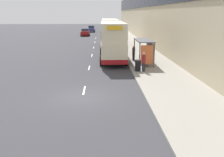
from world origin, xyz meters
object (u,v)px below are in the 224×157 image
at_px(bus_shelter, 146,48).
at_px(car_1, 91,29).
at_px(double_decker_bus_ahead, 110,32).
at_px(litter_bin, 138,65).
at_px(car_0, 85,32).
at_px(pedestrian_at_shelter, 144,62).
at_px(double_decker_bus_near, 112,40).
at_px(pedestrian_1, 134,53).

xyz_separation_m(bus_shelter, car_1, (-7.41, 47.05, -0.99)).
xyz_separation_m(double_decker_bus_ahead, litter_bin, (1.95, -18.50, -1.62)).
relative_size(car_0, car_1, 1.20).
height_order(car_0, pedestrian_at_shelter, pedestrian_at_shelter).
xyz_separation_m(double_decker_bus_near, car_1, (-4.11, 43.83, -1.40)).
distance_m(bus_shelter, pedestrian_1, 2.51).
distance_m(bus_shelter, double_decker_bus_ahead, 15.80).
xyz_separation_m(pedestrian_at_shelter, litter_bin, (-0.49, 0.21, -0.37)).
bearing_deg(bus_shelter, litter_bin, -111.95).
bearing_deg(car_1, double_decker_bus_ahead, 97.64).
distance_m(car_1, litter_bin, 50.46).
relative_size(bus_shelter, double_decker_bus_ahead, 0.38).
bearing_deg(pedestrian_1, litter_bin, -92.81).
distance_m(double_decker_bus_near, pedestrian_at_shelter, 7.06).
bearing_deg(double_decker_bus_ahead, pedestrian_1, -80.61).
bearing_deg(car_0, bus_shelter, 103.45).
height_order(double_decker_bus_near, pedestrian_at_shelter, double_decker_bus_near).
xyz_separation_m(bus_shelter, double_decker_bus_ahead, (-3.17, 15.47, 0.41)).
bearing_deg(pedestrian_1, bus_shelter, -65.71).
height_order(bus_shelter, double_decker_bus_near, double_decker_bus_near).
bearing_deg(pedestrian_at_shelter, pedestrian_1, 92.47).
distance_m(bus_shelter, pedestrian_at_shelter, 3.43).
relative_size(bus_shelter, pedestrian_1, 2.52).
xyz_separation_m(double_decker_bus_ahead, pedestrian_at_shelter, (2.44, -18.71, -1.25)).
relative_size(pedestrian_at_shelter, pedestrian_1, 1.05).
bearing_deg(litter_bin, bus_shelter, 68.05).
distance_m(bus_shelter, car_0, 36.13).
bearing_deg(litter_bin, car_1, 97.04).
relative_size(pedestrian_at_shelter, litter_bin, 1.67).
bearing_deg(pedestrian_1, double_decker_bus_ahead, 99.39).
xyz_separation_m(double_decker_bus_ahead, pedestrian_1, (2.20, -13.32, -1.29)).
relative_size(double_decker_bus_near, double_decker_bus_ahead, 0.93).
distance_m(car_0, pedestrian_1, 33.80).
bearing_deg(double_decker_bus_ahead, double_decker_bus_near, -90.59).
bearing_deg(car_0, pedestrian_at_shelter, 101.30).
distance_m(double_decker_bus_near, double_decker_bus_ahead, 12.25).
height_order(bus_shelter, double_decker_bus_ahead, double_decker_bus_ahead).
bearing_deg(car_1, litter_bin, 97.04).
bearing_deg(litter_bin, car_0, 100.66).
xyz_separation_m(double_decker_bus_near, double_decker_bus_ahead, (0.13, 12.25, 0.00)).
bearing_deg(car_1, pedestrian_1, 98.16).
xyz_separation_m(pedestrian_1, litter_bin, (-0.25, -5.18, -0.32)).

